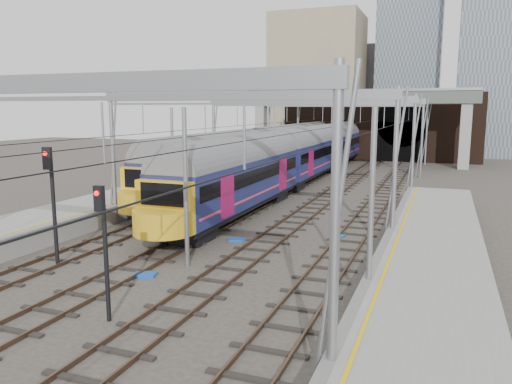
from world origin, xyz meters
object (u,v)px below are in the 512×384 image
at_px(train_second, 304,143).
at_px(signal_near_left, 52,193).
at_px(train_main, 329,146).
at_px(signal_near_centre, 104,236).

xyz_separation_m(train_second, signal_near_left, (0.52, -43.19, 0.66)).
xyz_separation_m(train_main, train_second, (-4.00, 3.96, -0.02)).
height_order(train_main, signal_near_centre, train_main).
bearing_deg(signal_near_left, train_main, 70.60).
bearing_deg(train_main, signal_near_left, -95.07).
distance_m(train_main, signal_near_left, 39.39).
xyz_separation_m(train_main, signal_near_centre, (2.35, -43.29, 0.23)).
relative_size(signal_near_left, signal_near_centre, 1.17).
relative_size(train_main, signal_near_centre, 15.75).
relative_size(train_second, signal_near_left, 13.36).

